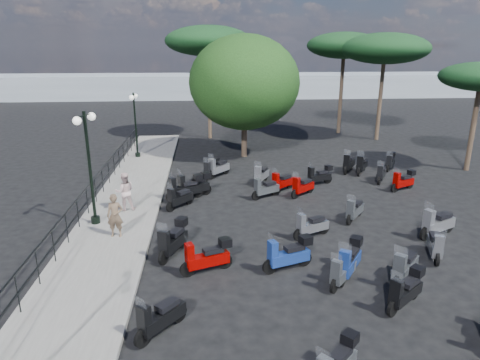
{
  "coord_description": "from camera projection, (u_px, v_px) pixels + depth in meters",
  "views": [
    {
      "loc": [
        -2.91,
        -14.66,
        6.73
      ],
      "look_at": [
        -1.5,
        2.84,
        1.2
      ],
      "focal_mm": 32.0,
      "sensor_mm": 36.0,
      "label": 1
    }
  ],
  "objects": [
    {
      "name": "scooter_15",
      "position": [
        265.0,
        189.0,
        19.64
      ],
      "size": [
        1.43,
        0.92,
        1.27
      ],
      "rotation": [
        0.0,
        0.0,
        2.09
      ],
      "color": "black",
      "rests_on": "ground"
    },
    {
      "name": "scooter_29",
      "position": [
        390.0,
        162.0,
        24.13
      ],
      "size": [
        0.96,
        1.32,
        1.2
      ],
      "rotation": [
        0.0,
        0.0,
        2.56
      ],
      "color": "black",
      "rests_on": "ground"
    },
    {
      "name": "railing",
      "position": [
        91.0,
        191.0,
        17.98
      ],
      "size": [
        0.04,
        26.04,
        1.1
      ],
      "color": "black",
      "rests_on": "sidewalk"
    },
    {
      "name": "scooter_23",
      "position": [
        349.0,
        164.0,
        23.69
      ],
      "size": [
        1.05,
        1.55,
        1.4
      ],
      "rotation": [
        0.0,
        0.0,
        2.59
      ],
      "color": "black",
      "rests_on": "ground"
    },
    {
      "name": "sidewalk",
      "position": [
        125.0,
        206.0,
        18.52
      ],
      "size": [
        3.0,
        30.0,
        0.15
      ],
      "primitive_type": "cube",
      "color": "slate",
      "rests_on": "ground"
    },
    {
      "name": "lamp_post_2",
      "position": [
        135.0,
        121.0,
        25.86
      ],
      "size": [
        0.36,
        1.15,
        3.92
      ],
      "rotation": [
        0.0,
        0.0,
        -0.09
      ],
      "color": "black",
      "rests_on": "sidewalk"
    },
    {
      "name": "scooter_17",
      "position": [
        319.0,
        176.0,
        21.5
      ],
      "size": [
        1.51,
        0.77,
        1.25
      ],
      "rotation": [
        0.0,
        0.0,
        1.93
      ],
      "color": "black",
      "rests_on": "ground"
    },
    {
      "name": "scooter_10",
      "position": [
        282.0,
        182.0,
        20.53
      ],
      "size": [
        1.3,
        1.12,
        1.29
      ],
      "rotation": [
        0.0,
        0.0,
        2.27
      ],
      "color": "black",
      "rests_on": "ground"
    },
    {
      "name": "scooter_14",
      "position": [
        342.0,
        272.0,
        12.46
      ],
      "size": [
        1.09,
        1.24,
        1.24
      ],
      "rotation": [
        0.0,
        0.0,
        2.43
      ],
      "color": "black",
      "rests_on": "ground"
    },
    {
      "name": "broadleaf_tree",
      "position": [
        244.0,
        83.0,
        25.84
      ],
      "size": [
        6.72,
        6.72,
        7.45
      ],
      "color": "#38281E",
      "rests_on": "ground"
    },
    {
      "name": "woman",
      "position": [
        115.0,
        216.0,
        15.23
      ],
      "size": [
        0.59,
        0.4,
        1.59
      ],
      "primitive_type": "imported",
      "rotation": [
        0.0,
        0.0,
        -0.03
      ],
      "color": "brown",
      "rests_on": "sidewalk"
    },
    {
      "name": "pine_2",
      "position": [
        208.0,
        41.0,
        30.55
      ],
      "size": [
        6.2,
        6.2,
        8.15
      ],
      "color": "#38281E",
      "rests_on": "ground"
    },
    {
      "name": "scooter_5",
      "position": [
        211.0,
        169.0,
        22.71
      ],
      "size": [
        0.89,
        1.42,
        1.23
      ],
      "rotation": [
        0.0,
        0.0,
        2.66
      ],
      "color": "black",
      "rests_on": "ground"
    },
    {
      "name": "scooter_13",
      "position": [
        405.0,
        291.0,
        11.38
      ],
      "size": [
        1.38,
        1.14,
        1.3
      ],
      "rotation": [
        0.0,
        0.0,
        2.23
      ],
      "color": "black",
      "rests_on": "ground"
    },
    {
      "name": "scooter_3",
      "position": [
        179.0,
        198.0,
        18.41
      ],
      "size": [
        1.14,
        1.26,
        1.27
      ],
      "rotation": [
        0.0,
        0.0,
        2.41
      ],
      "color": "black",
      "rests_on": "ground"
    },
    {
      "name": "scooter_7",
      "position": [
        350.0,
        261.0,
        12.9
      ],
      "size": [
        1.15,
        1.53,
        1.4
      ],
      "rotation": [
        0.0,
        0.0,
        2.54
      ],
      "color": "black",
      "rests_on": "ground"
    },
    {
      "name": "ground",
      "position": [
        285.0,
        232.0,
        16.19
      ],
      "size": [
        120.0,
        120.0,
        0.0
      ],
      "primitive_type": "plane",
      "color": "black",
      "rests_on": "ground"
    },
    {
      "name": "scooter_16",
      "position": [
        261.0,
        175.0,
        21.67
      ],
      "size": [
        0.92,
        1.5,
        1.31
      ],
      "rotation": [
        0.0,
        0.0,
        2.65
      ],
      "color": "black",
      "rests_on": "ground"
    },
    {
      "name": "scooter_1",
      "position": [
        207.0,
        257.0,
        13.14
      ],
      "size": [
        1.65,
        0.83,
        1.37
      ],
      "rotation": [
        0.0,
        0.0,
        1.92
      ],
      "color": "black",
      "rests_on": "ground"
    },
    {
      "name": "scooter_8",
      "position": [
        288.0,
        255.0,
        13.29
      ],
      "size": [
        1.67,
        0.83,
        1.38
      ],
      "rotation": [
        0.0,
        0.0,
        1.92
      ],
      "color": "black",
      "rests_on": "ground"
    },
    {
      "name": "pine_1",
      "position": [
        385.0,
        49.0,
        30.11
      ],
      "size": [
        6.22,
        6.22,
        7.63
      ],
      "color": "#38281E",
      "rests_on": "ground"
    },
    {
      "name": "pedestrian_far",
      "position": [
        125.0,
        191.0,
        17.69
      ],
      "size": [
        0.9,
        0.76,
        1.62
      ],
      "primitive_type": "imported",
      "rotation": [
        0.0,
        0.0,
        3.34
      ],
      "color": "beige",
      "rests_on": "sidewalk"
    },
    {
      "name": "scooter_25",
      "position": [
        435.0,
        246.0,
        14.05
      ],
      "size": [
        0.76,
        1.56,
        1.29
      ],
      "rotation": [
        0.0,
        0.0,
        2.79
      ],
      "color": "black",
      "rests_on": "ground"
    },
    {
      "name": "pine_0",
      "position": [
        344.0,
        46.0,
        32.53
      ],
      "size": [
        5.71,
        5.71,
        7.75
      ],
      "color": "#38281E",
      "rests_on": "ground"
    },
    {
      "name": "scooter_28",
      "position": [
        403.0,
        181.0,
        20.68
      ],
      "size": [
        1.43,
        0.88,
        1.24
      ],
      "rotation": [
        0.0,
        0.0,
        2.04
      ],
      "color": "black",
      "rests_on": "ground"
    },
    {
      "name": "scooter_9",
      "position": [
        311.0,
        226.0,
        15.58
      ],
      "size": [
        1.5,
        0.84,
        1.28
      ],
      "rotation": [
        0.0,
        0.0,
        2.0
      ],
      "color": "black",
      "rests_on": "ground"
    },
    {
      "name": "lamp_post_1",
      "position": [
        89.0,
        161.0,
        15.87
      ],
      "size": [
        0.57,
        1.24,
        4.34
      ],
      "rotation": [
        0.0,
        0.0,
        -0.28
      ],
      "color": "black",
      "rests_on": "sidewalk"
    },
    {
      "name": "scooter_31",
      "position": [
        362.0,
        165.0,
        23.4
      ],
      "size": [
        1.05,
        1.55,
        1.4
      ],
      "rotation": [
        0.0,
        0.0,
        2.59
      ],
      "color": "black",
      "rests_on": "ground"
    },
    {
      "name": "scooter_2",
      "position": [
        173.0,
        240.0,
        14.21
      ],
      "size": [
        0.97,
        1.71,
        1.45
      ],
      "rotation": [
        0.0,
        0.0,
        2.72
      ],
      "color": "black",
      "rests_on": "ground"
    },
    {
      "name": "scooter_20",
      "position": [
        404.0,
        267.0,
        12.59
      ],
      "size": [
        1.28,
        1.37,
        1.41
      ],
      "rotation": [
        0.0,
        0.0,
        2.4
      ],
      "color": "black",
      "rests_on": "ground"
    },
    {
      "name": "scooter_30",
      "position": [
        185.0,
        188.0,
        19.36
      ],
      "size": [
        1.7,
        1.04,
        1.47
      ],
      "rotation": [
        0.0,
        0.0,
        2.04
      ],
      "color": "black",
      "rests_on": "ground"
    },
    {
      "name": "scooter_27",
      "position": [
        437.0,
        224.0,
        15.61
      ],
      "size": [
        1.71,
        1.0,
        1.47
      ],
      "rotation": [
        0.0,
        0.0,
        2.03
      ],
      "color": "black",
      "rests_on": "ground"
    },
    {
      "name": "distant_hills",
      "position": [
        226.0,
        86.0,
        58.52
      ],
      "size": [
        70.0,
        8.0,
        3.0
      ],
      "primitive_type": "cube",
      "color": "gray",
      "rests_on": "ground"
    },
    {
      "name": "scooter_32",
      "position": [
        302.0,
        187.0,
        19.89
      ],
      "size": [
        1.3,
        1.12,
        1.29
      ],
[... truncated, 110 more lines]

